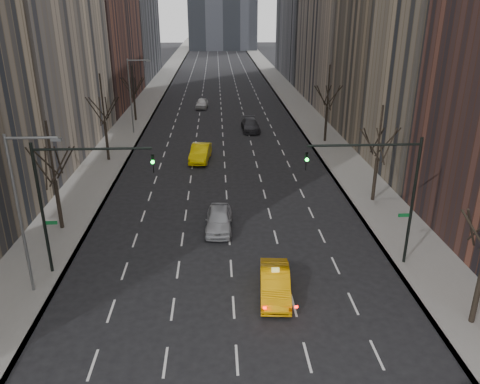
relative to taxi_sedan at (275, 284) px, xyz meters
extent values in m
cube|color=slate|center=(-14.58, 61.00, -0.69)|extent=(4.50, 320.00, 0.15)
cube|color=slate|center=(9.92, 61.00, -0.69)|extent=(4.50, 320.00, 0.15)
cylinder|color=black|center=(-14.33, 9.00, 1.17)|extent=(0.28, 0.28, 3.57)
cylinder|color=black|center=(-14.33, 9.00, 5.08)|extent=(0.16, 0.16, 4.25)
cylinder|color=black|center=(-14.18, 9.85, 4.19)|extent=(0.42, 1.80, 2.52)
cylinder|color=black|center=(-13.52, 9.30, 4.19)|extent=(1.74, 0.72, 2.52)
cylinder|color=black|center=(-13.67, 8.45, 4.19)|extent=(1.46, 1.25, 2.52)
cylinder|color=black|center=(-14.48, 8.15, 4.19)|extent=(0.42, 1.80, 2.52)
cylinder|color=black|center=(-15.14, 8.71, 4.19)|extent=(1.74, 0.72, 2.52)
cylinder|color=black|center=(-14.99, 9.55, 4.19)|extent=(1.46, 1.25, 2.52)
cylinder|color=black|center=(-14.33, 25.00, 1.38)|extent=(0.28, 0.28, 3.99)
cylinder|color=black|center=(-14.33, 25.00, 5.75)|extent=(0.16, 0.16, 4.75)
cylinder|color=black|center=(-14.18, 25.85, 4.61)|extent=(0.42, 1.80, 2.52)
cylinder|color=black|center=(-13.52, 25.30, 4.61)|extent=(1.74, 0.72, 2.52)
cylinder|color=black|center=(-13.67, 24.45, 4.61)|extent=(1.46, 1.25, 2.52)
cylinder|color=black|center=(-14.48, 24.15, 4.61)|extent=(0.42, 1.80, 2.52)
cylinder|color=black|center=(-15.14, 24.71, 4.61)|extent=(1.74, 0.72, 2.52)
cylinder|color=black|center=(-14.99, 25.55, 4.61)|extent=(1.46, 1.25, 2.52)
cylinder|color=black|center=(-14.33, 43.00, 1.07)|extent=(0.28, 0.28, 3.36)
cylinder|color=black|center=(-14.33, 43.00, 4.75)|extent=(0.16, 0.16, 4.00)
cylinder|color=black|center=(-14.18, 43.85, 3.98)|extent=(0.42, 1.80, 2.52)
cylinder|color=black|center=(-13.52, 43.30, 3.98)|extent=(1.74, 0.72, 2.52)
cylinder|color=black|center=(-13.67, 42.45, 3.98)|extent=(1.46, 1.25, 2.52)
cylinder|color=black|center=(-14.48, 42.15, 3.98)|extent=(0.42, 1.80, 2.52)
cylinder|color=black|center=(-15.14, 42.71, 3.98)|extent=(1.74, 0.72, 2.52)
cylinder|color=black|center=(-14.99, 43.55, 3.98)|extent=(1.46, 1.25, 2.52)
cylinder|color=black|center=(9.67, -3.00, 1.28)|extent=(0.28, 0.28, 3.78)
cylinder|color=black|center=(8.86, -3.29, 4.40)|extent=(1.74, 0.72, 2.52)
cylinder|color=black|center=(9.01, -2.45, 4.40)|extent=(1.46, 1.25, 2.52)
cylinder|color=black|center=(9.67, 13.00, 1.17)|extent=(0.28, 0.28, 3.57)
cylinder|color=black|center=(9.67, 13.00, 5.08)|extent=(0.16, 0.16, 4.25)
cylinder|color=black|center=(9.82, 13.85, 4.19)|extent=(0.42, 1.80, 2.52)
cylinder|color=black|center=(10.48, 13.30, 4.19)|extent=(1.74, 0.72, 2.52)
cylinder|color=black|center=(10.33, 12.45, 4.19)|extent=(1.46, 1.25, 2.52)
cylinder|color=black|center=(9.52, 12.15, 4.19)|extent=(0.42, 1.80, 2.52)
cylinder|color=black|center=(8.86, 12.71, 4.19)|extent=(1.74, 0.72, 2.52)
cylinder|color=black|center=(9.01, 13.55, 4.19)|extent=(1.46, 1.25, 2.52)
cylinder|color=black|center=(9.67, 31.00, 1.38)|extent=(0.28, 0.28, 3.99)
cylinder|color=black|center=(9.67, 31.00, 5.75)|extent=(0.16, 0.16, 4.75)
cylinder|color=black|center=(9.82, 31.85, 4.61)|extent=(0.42, 1.80, 2.52)
cylinder|color=black|center=(10.48, 31.30, 4.61)|extent=(1.74, 0.72, 2.52)
cylinder|color=black|center=(10.33, 30.45, 4.61)|extent=(1.46, 1.25, 2.52)
cylinder|color=black|center=(9.52, 30.15, 4.61)|extent=(0.42, 1.80, 2.52)
cylinder|color=black|center=(8.86, 30.71, 4.61)|extent=(1.74, 0.72, 2.52)
cylinder|color=black|center=(9.01, 31.55, 4.61)|extent=(1.46, 1.25, 2.52)
cylinder|color=black|center=(-13.13, 3.00, 3.39)|extent=(0.18, 0.18, 8.00)
cylinder|color=black|center=(-9.88, 3.00, 6.99)|extent=(6.50, 0.14, 0.14)
imported|color=black|center=(-6.63, 3.00, 6.09)|extent=(0.18, 0.22, 1.10)
sphere|color=#0CFF33|center=(-6.63, 2.82, 6.24)|extent=(0.20, 0.20, 0.20)
cube|color=#0C5926|center=(-12.73, 3.00, 2.59)|extent=(0.70, 0.04, 0.22)
cylinder|color=black|center=(8.47, 3.00, 3.39)|extent=(0.18, 0.18, 8.00)
cylinder|color=black|center=(5.22, 3.00, 6.99)|extent=(6.50, 0.14, 0.14)
imported|color=black|center=(1.97, 3.00, 6.09)|extent=(0.18, 0.22, 1.10)
sphere|color=#0CFF33|center=(1.97, 2.82, 6.24)|extent=(0.20, 0.20, 0.20)
cube|color=#0C5926|center=(8.07, 3.00, 2.59)|extent=(0.70, 0.04, 0.22)
cylinder|color=slate|center=(-13.53, 1.00, 3.89)|extent=(0.16, 0.16, 9.00)
cylinder|color=slate|center=(-12.23, 1.00, 8.19)|extent=(2.60, 0.14, 0.14)
cube|color=slate|center=(-11.03, 1.00, 8.09)|extent=(0.50, 0.22, 0.15)
cylinder|color=slate|center=(-13.53, 36.00, 3.89)|extent=(0.16, 0.16, 9.00)
cylinder|color=slate|center=(-12.23, 36.00, 8.19)|extent=(2.60, 0.14, 0.14)
cube|color=slate|center=(-11.03, 36.00, 8.09)|extent=(0.50, 0.22, 0.15)
imported|color=#EC9D04|center=(0.00, 0.00, 0.00)|extent=(1.97, 4.73, 1.52)
imported|color=#A4A6AC|center=(-3.03, 8.41, 0.03)|extent=(2.08, 4.74, 1.59)
imported|color=#FFD905|center=(-4.80, 24.61, 0.09)|extent=(2.35, 5.32, 1.70)
imported|color=#2F2E33|center=(1.25, 36.74, 0.00)|extent=(2.37, 5.34, 1.52)
imported|color=silver|center=(-5.33, 51.48, -0.03)|extent=(2.05, 4.41, 1.46)
camera|label=1|loc=(-3.04, -21.94, 14.30)|focal=35.00mm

